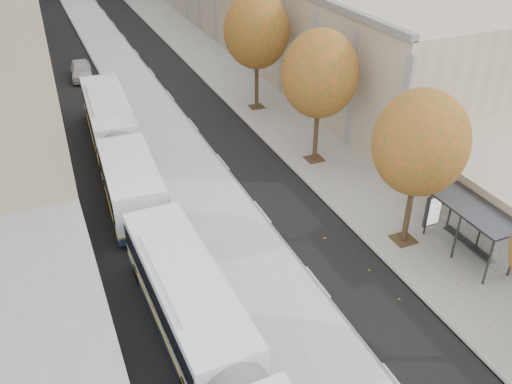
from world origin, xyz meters
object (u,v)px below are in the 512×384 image
bus_shelter (477,215)px  bus_far (117,143)px  distant_car (81,70)px  bus_near (223,368)px

bus_shelter → bus_far: bearing=131.3°
bus_shelter → distant_car: (-13.11, 31.76, -1.48)m
bus_near → bus_far: (-0.01, 18.01, 0.03)m
bus_near → bus_shelter: bearing=11.3°
bus_shelter → bus_near: bearing=-167.0°
bus_far → distant_car: bearing=92.7°
distant_car → bus_near: bearing=-85.3°
bus_far → distant_car: bus_far is taller
bus_near → bus_far: bearing=88.3°
bus_shelter → bus_far: size_ratio=0.25×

